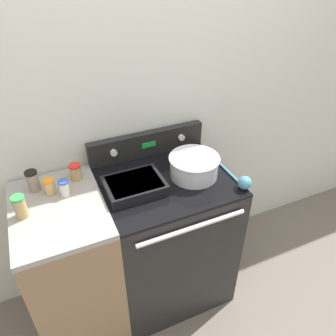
{
  "coord_description": "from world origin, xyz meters",
  "views": [
    {
      "loc": [
        -0.59,
        -1.03,
        2.05
      ],
      "look_at": [
        0.02,
        0.33,
        1.0
      ],
      "focal_mm": 35.0,
      "sensor_mm": 36.0,
      "label": 1
    }
  ],
  "objects_px": {
    "spice_jar_blue_cap": "(64,188)",
    "spice_jar_black_cap": "(33,181)",
    "mixing_bowl": "(194,165)",
    "spice_jar_red_cap": "(76,172)",
    "spice_jar_green_cap": "(20,207)",
    "ladle": "(243,182)",
    "spice_jar_orange_cap": "(49,186)",
    "casserole_dish": "(134,185)"
  },
  "relations": [
    {
      "from": "spice_jar_green_cap",
      "to": "casserole_dish",
      "type": "bearing_deg",
      "value": -1.76
    },
    {
      "from": "casserole_dish",
      "to": "ladle",
      "type": "distance_m",
      "value": 0.58
    },
    {
      "from": "spice_jar_red_cap",
      "to": "spice_jar_black_cap",
      "type": "height_order",
      "value": "spice_jar_black_cap"
    },
    {
      "from": "spice_jar_orange_cap",
      "to": "spice_jar_black_cap",
      "type": "bearing_deg",
      "value": 140.77
    },
    {
      "from": "spice_jar_blue_cap",
      "to": "spice_jar_black_cap",
      "type": "relative_size",
      "value": 0.78
    },
    {
      "from": "mixing_bowl",
      "to": "spice_jar_red_cap",
      "type": "distance_m",
      "value": 0.65
    },
    {
      "from": "spice_jar_red_cap",
      "to": "spice_jar_orange_cap",
      "type": "height_order",
      "value": "spice_jar_red_cap"
    },
    {
      "from": "ladle",
      "to": "spice_jar_green_cap",
      "type": "xyz_separation_m",
      "value": [
        -1.11,
        0.23,
        0.04
      ]
    },
    {
      "from": "ladle",
      "to": "casserole_dish",
      "type": "bearing_deg",
      "value": 158.8
    },
    {
      "from": "spice_jar_blue_cap",
      "to": "spice_jar_orange_cap",
      "type": "xyz_separation_m",
      "value": [
        -0.07,
        0.05,
        -0.0
      ]
    },
    {
      "from": "ladle",
      "to": "spice_jar_red_cap",
      "type": "bearing_deg",
      "value": 152.47
    },
    {
      "from": "ladle",
      "to": "spice_jar_red_cap",
      "type": "relative_size",
      "value": 3.18
    },
    {
      "from": "casserole_dish",
      "to": "spice_jar_blue_cap",
      "type": "relative_size",
      "value": 3.35
    },
    {
      "from": "spice_jar_red_cap",
      "to": "spice_jar_orange_cap",
      "type": "distance_m",
      "value": 0.16
    },
    {
      "from": "ladle",
      "to": "spice_jar_green_cap",
      "type": "height_order",
      "value": "spice_jar_green_cap"
    },
    {
      "from": "spice_jar_blue_cap",
      "to": "spice_jar_green_cap",
      "type": "distance_m",
      "value": 0.23
    },
    {
      "from": "ladle",
      "to": "spice_jar_blue_cap",
      "type": "bearing_deg",
      "value": 161.01
    },
    {
      "from": "spice_jar_green_cap",
      "to": "spice_jar_blue_cap",
      "type": "bearing_deg",
      "value": 19.83
    },
    {
      "from": "ladle",
      "to": "spice_jar_green_cap",
      "type": "relative_size",
      "value": 2.55
    },
    {
      "from": "casserole_dish",
      "to": "spice_jar_black_cap",
      "type": "relative_size",
      "value": 2.63
    },
    {
      "from": "spice_jar_green_cap",
      "to": "spice_jar_orange_cap",
      "type": "bearing_deg",
      "value": 41.26
    },
    {
      "from": "spice_jar_orange_cap",
      "to": "spice_jar_green_cap",
      "type": "xyz_separation_m",
      "value": [
        -0.15,
        -0.13,
        0.02
      ]
    },
    {
      "from": "ladle",
      "to": "spice_jar_orange_cap",
      "type": "xyz_separation_m",
      "value": [
        -0.96,
        0.36,
        0.02
      ]
    },
    {
      "from": "ladle",
      "to": "spice_jar_black_cap",
      "type": "xyz_separation_m",
      "value": [
        -1.03,
        0.42,
        0.04
      ]
    },
    {
      "from": "spice_jar_red_cap",
      "to": "spice_jar_blue_cap",
      "type": "distance_m",
      "value": 0.14
    },
    {
      "from": "spice_jar_blue_cap",
      "to": "spice_jar_green_cap",
      "type": "height_order",
      "value": "spice_jar_green_cap"
    },
    {
      "from": "mixing_bowl",
      "to": "ladle",
      "type": "height_order",
      "value": "mixing_bowl"
    },
    {
      "from": "ladle",
      "to": "spice_jar_orange_cap",
      "type": "bearing_deg",
      "value": 159.55
    },
    {
      "from": "mixing_bowl",
      "to": "spice_jar_blue_cap",
      "type": "xyz_separation_m",
      "value": [
        -0.7,
        0.1,
        -0.01
      ]
    },
    {
      "from": "mixing_bowl",
      "to": "spice_jar_orange_cap",
      "type": "xyz_separation_m",
      "value": [
        -0.77,
        0.15,
        -0.02
      ]
    },
    {
      "from": "mixing_bowl",
      "to": "spice_jar_green_cap",
      "type": "xyz_separation_m",
      "value": [
        -0.91,
        0.03,
        0.0
      ]
    },
    {
      "from": "mixing_bowl",
      "to": "spice_jar_blue_cap",
      "type": "relative_size",
      "value": 3.12
    },
    {
      "from": "spice_jar_red_cap",
      "to": "spice_jar_orange_cap",
      "type": "relative_size",
      "value": 1.13
    },
    {
      "from": "mixing_bowl",
      "to": "spice_jar_green_cap",
      "type": "distance_m",
      "value": 0.91
    },
    {
      "from": "spice_jar_blue_cap",
      "to": "spice_jar_black_cap",
      "type": "xyz_separation_m",
      "value": [
        -0.14,
        0.11,
        0.01
      ]
    },
    {
      "from": "ladle",
      "to": "spice_jar_blue_cap",
      "type": "distance_m",
      "value": 0.94
    },
    {
      "from": "mixing_bowl",
      "to": "spice_jar_black_cap",
      "type": "height_order",
      "value": "spice_jar_black_cap"
    },
    {
      "from": "mixing_bowl",
      "to": "casserole_dish",
      "type": "distance_m",
      "value": 0.35
    },
    {
      "from": "spice_jar_red_cap",
      "to": "spice_jar_orange_cap",
      "type": "xyz_separation_m",
      "value": [
        -0.15,
        -0.06,
        -0.01
      ]
    },
    {
      "from": "mixing_bowl",
      "to": "spice_jar_green_cap",
      "type": "bearing_deg",
      "value": 178.4
    },
    {
      "from": "casserole_dish",
      "to": "spice_jar_orange_cap",
      "type": "bearing_deg",
      "value": 160.54
    },
    {
      "from": "ladle",
      "to": "mixing_bowl",
      "type": "bearing_deg",
      "value": 133.65
    }
  ]
}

